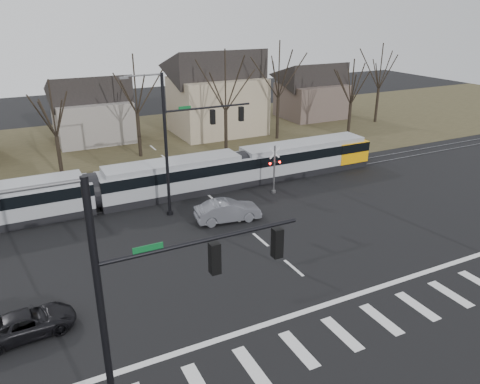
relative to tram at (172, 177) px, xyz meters
name	(u,v)px	position (x,y,z in m)	size (l,w,h in m)	color
ground	(314,285)	(2.60, -16.00, -1.58)	(140.00, 140.00, 0.00)	black
grass_verge	(148,143)	(2.60, 16.00, -1.57)	(140.00, 28.00, 0.01)	#38331E
crosswalk	(362,326)	(2.60, -20.00, -1.57)	(27.00, 2.60, 0.01)	silver
stop_line	(334,302)	(2.60, -17.80, -1.57)	(28.00, 0.35, 0.01)	silver
lane_dashes	(202,190)	(2.60, 0.00, -1.57)	(0.18, 30.00, 0.01)	silver
rail_pair	(203,190)	(2.60, -0.20, -1.55)	(90.00, 1.52, 0.06)	#59595E
tram	(172,177)	(0.00, 0.00, 0.00)	(38.14, 2.83, 2.89)	gray
sedan	(228,211)	(1.94, -6.37, -0.81)	(4.83, 2.27, 1.53)	#5A5C63
suv	(28,323)	(-11.65, -13.44, -0.98)	(4.43, 2.32, 1.19)	black
signal_pole_near_left	(156,307)	(-7.81, -22.00, 4.12)	(9.28, 0.44, 10.20)	black
signal_pole_far	(187,137)	(0.19, -3.50, 4.12)	(9.28, 0.44, 10.20)	black
rail_crossing_signal	(274,171)	(7.60, -3.21, 0.31)	(1.08, 0.36, 4.00)	#59595B
tree_row	(181,107)	(4.60, 10.00, 3.42)	(59.20, 7.20, 10.00)	black
house_b	(91,106)	(-2.40, 20.00, 2.39)	(8.64, 7.56, 7.65)	gray
house_c	(217,89)	(11.60, 17.00, 3.66)	(10.80, 8.64, 10.10)	tan
house_d	(312,88)	(26.60, 19.00, 2.39)	(8.64, 7.56, 7.65)	brown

